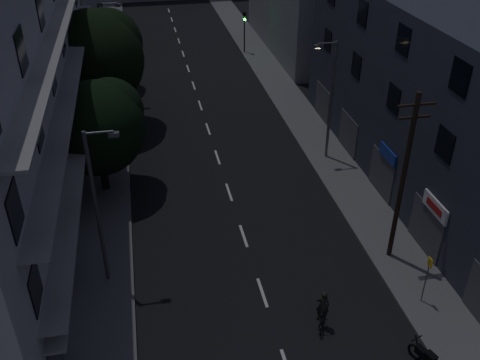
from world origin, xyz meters
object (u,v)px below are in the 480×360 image
object	(u,v)px
motorcycle	(426,359)
bus_stop_sign	(428,272)
cyclist	(322,314)
utility_pole	(403,177)

from	to	relation	value
motorcycle	bus_stop_sign	bearing A→B (deg)	46.48
bus_stop_sign	cyclist	distance (m)	5.18
utility_pole	cyclist	bearing A→B (deg)	-142.41
cyclist	utility_pole	bearing A→B (deg)	57.18
utility_pole	motorcycle	xyz separation A→B (m)	(-1.56, -6.86, -4.37)
cyclist	bus_stop_sign	bearing A→B (deg)	24.29
motorcycle	utility_pole	bearing A→B (deg)	58.55
motorcycle	cyclist	distance (m)	4.57
bus_stop_sign	cyclist	world-z (taller)	bus_stop_sign
bus_stop_sign	utility_pole	bearing A→B (deg)	90.54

